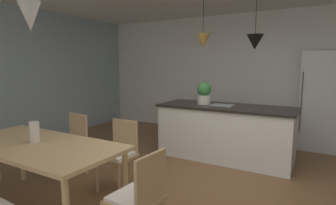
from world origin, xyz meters
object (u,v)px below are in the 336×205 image
at_px(kitchen_island, 225,131).
at_px(chair_far_right, 119,152).
at_px(dining_table, 37,149).
at_px(chair_far_left, 71,143).
at_px(vase_on_dining_table, 35,132).
at_px(refrigerator, 320,101).
at_px(potted_plant_on_island, 204,93).
at_px(chair_kitchen_end, 139,197).

bearing_deg(kitchen_island, chair_far_right, -114.32).
xyz_separation_m(dining_table, chair_far_left, (-0.44, 0.82, -0.20)).
distance_m(kitchen_island, vase_on_dining_table, 2.91).
relative_size(kitchen_island, refrigerator, 1.21).
height_order(kitchen_island, potted_plant_on_island, potted_plant_on_island).
distance_m(refrigerator, potted_plant_on_island, 2.25).
bearing_deg(kitchen_island, chair_far_left, -133.41).
bearing_deg(vase_on_dining_table, kitchen_island, 63.65).
distance_m(potted_plant_on_island, vase_on_dining_table, 2.75).
distance_m(dining_table, chair_kitchen_end, 1.37).
distance_m(chair_far_left, potted_plant_on_island, 2.28).
bearing_deg(chair_far_right, refrigerator, 55.89).
height_order(chair_kitchen_end, chair_far_right, same).
height_order(dining_table, chair_far_right, chair_far_right).
distance_m(dining_table, kitchen_island, 2.89).
xyz_separation_m(chair_kitchen_end, chair_far_left, (-1.79, 0.83, 0.00)).
height_order(chair_far_left, refrigerator, refrigerator).
bearing_deg(vase_on_dining_table, chair_kitchen_end, -0.77).
distance_m(kitchen_island, potted_plant_on_island, 0.74).
height_order(chair_kitchen_end, vase_on_dining_table, vase_on_dining_table).
relative_size(dining_table, chair_far_left, 2.26).
bearing_deg(chair_far_left, dining_table, -62.00).
xyz_separation_m(chair_far_left, potted_plant_on_island, (1.29, 1.78, 0.62)).
height_order(dining_table, kitchen_island, kitchen_island).
bearing_deg(vase_on_dining_table, refrigerator, 56.58).
relative_size(chair_far_left, vase_on_dining_table, 3.83).
xyz_separation_m(chair_far_right, chair_far_left, (-0.88, -0.00, 0.00)).
relative_size(chair_kitchen_end, vase_on_dining_table, 3.83).
bearing_deg(dining_table, kitchen_island, 64.45).
distance_m(dining_table, refrigerator, 4.78).
bearing_deg(chair_kitchen_end, potted_plant_on_island, 100.85).
bearing_deg(chair_far_right, vase_on_dining_table, -120.57).
xyz_separation_m(dining_table, kitchen_island, (1.24, 2.60, -0.21)).
relative_size(chair_kitchen_end, chair_far_left, 1.00).
height_order(chair_kitchen_end, refrigerator, refrigerator).
height_order(refrigerator, vase_on_dining_table, refrigerator).
xyz_separation_m(chair_kitchen_end, kitchen_island, (-0.11, 2.61, -0.01)).
height_order(chair_far_right, kitchen_island, kitchen_island).
xyz_separation_m(chair_far_left, kitchen_island, (1.68, 1.78, -0.01)).
height_order(chair_kitchen_end, potted_plant_on_island, potted_plant_on_island).
distance_m(dining_table, chair_far_left, 0.96).
bearing_deg(refrigerator, dining_table, -122.94).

